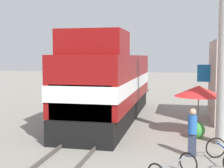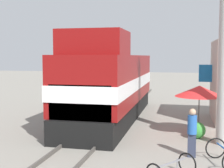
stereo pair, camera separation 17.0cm
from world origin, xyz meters
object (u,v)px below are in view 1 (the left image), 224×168
Objects in this scene: vendor_umbrella at (199,91)px; billboard_sign at (212,78)px; locomotive at (110,85)px; bicycle at (224,154)px; person_bystander at (192,130)px; bicycle_spare at (173,168)px.

billboard_sign is (1.06, 4.57, 0.32)m from vendor_umbrella.
billboard_sign is (5.94, 2.04, 0.36)m from locomotive.
vendor_umbrella reaches higher than bicycle.
vendor_umbrella is 4.53m from bicycle.
vendor_umbrella reaches higher than person_bystander.
bicycle is 2.39m from bicycle_spare.
person_bystander is 1.08× the size of bicycle_spare.
locomotive reaches higher than person_bystander.
bicycle_spare is at bearing -65.42° from locomotive.
person_bystander is at bearing -96.75° from vendor_umbrella.
person_bystander is at bearing -68.02° from bicycle_spare.
locomotive reaches higher than bicycle_spare.
vendor_umbrella is 6.17m from bicycle_spare.
billboard_sign is at bearing 79.59° from person_bystander.
locomotive is 7.57× the size of bicycle_spare.
person_bystander is at bearing 130.71° from bicycle.
bicycle is at bearing -92.73° from billboard_sign.
vendor_umbrella is (4.87, -2.54, 0.04)m from locomotive.
locomotive is 6.98× the size of person_bystander.
vendor_umbrella reaches higher than bicycle_spare.
bicycle_spare is (-2.12, -10.39, -2.08)m from billboard_sign.
bicycle is 1.04× the size of bicycle_spare.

